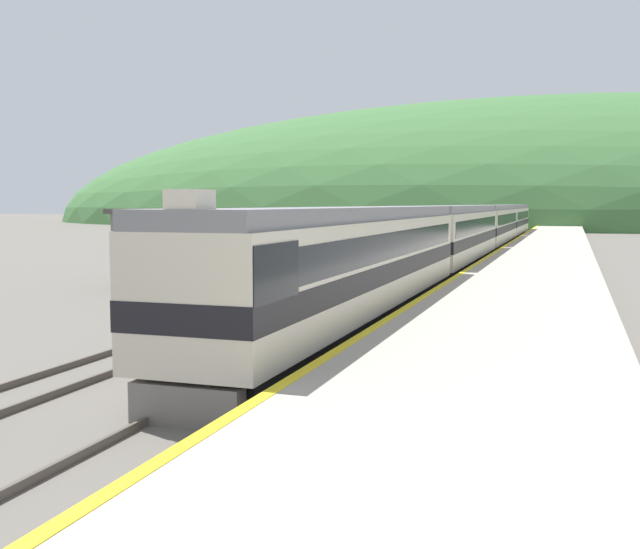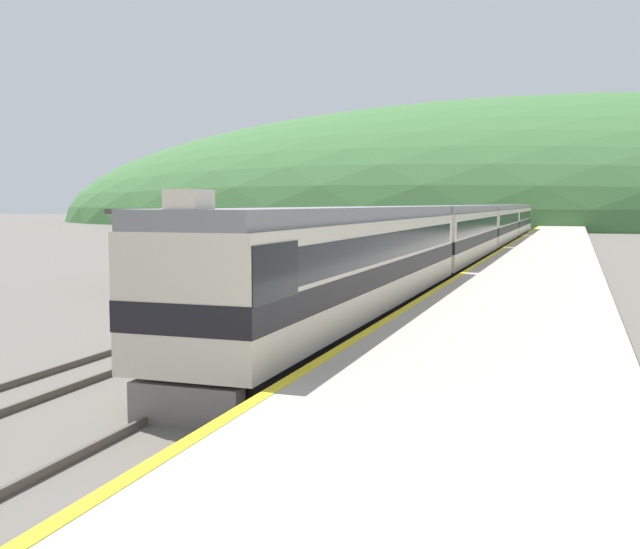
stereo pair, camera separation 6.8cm
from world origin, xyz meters
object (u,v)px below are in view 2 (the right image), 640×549
express_train_lead_car (350,264)px  carriage_second (456,236)px  carriage_third (493,226)px  carriage_fourth (513,221)px  siding_train (407,236)px

express_train_lead_car → carriage_second: express_train_lead_car is taller
carriage_third → carriage_fourth: (0.00, 20.66, 0.00)m
carriage_second → express_train_lead_car: bearing=-90.0°
carriage_third → carriage_second: bearing=-90.0°
carriage_fourth → carriage_third: bearing=-90.0°
express_train_lead_car → carriage_second: size_ratio=1.11×
carriage_fourth → carriage_second: bearing=-90.0°
carriage_third → siding_train: 15.15m
siding_train → carriage_second: bearing=-54.9°
carriage_second → carriage_third: bearing=90.0°
carriage_second → siding_train: carriage_second is taller
siding_train → express_train_lead_car: bearing=-81.3°
express_train_lead_car → carriage_third: (0.00, 42.60, -0.01)m
express_train_lead_car → siding_train: (-4.32, 28.08, -0.35)m
carriage_fourth → siding_train: 35.45m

